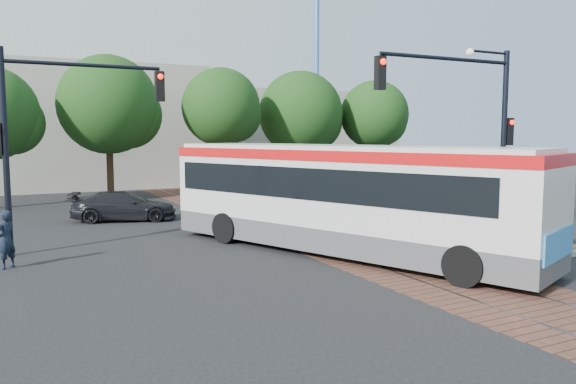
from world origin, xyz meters
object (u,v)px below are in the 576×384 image
object	(u,v)px
parked_car	(124,206)
officer	(6,240)
city_bus	(341,194)
traffic_island	(496,232)
signal_pole_left	(47,123)
signal_pole_main	(477,114)

from	to	relation	value
parked_car	officer	bearing A→B (deg)	165.08
city_bus	officer	size ratio (longest dim) A/B	7.78
city_bus	traffic_island	xyz separation A→B (m)	(5.54, -0.81, -1.46)
traffic_island	signal_pole_left	size ratio (longest dim) A/B	0.87
traffic_island	signal_pole_left	bearing A→B (deg)	159.64
city_bus	signal_pole_main	distance (m)	5.21
officer	parked_car	world-z (taller)	officer
signal_pole_left	officer	world-z (taller)	signal_pole_left
parked_car	signal_pole_left	bearing A→B (deg)	166.46
traffic_island	signal_pole_main	size ratio (longest dim) A/B	0.87
officer	signal_pole_left	bearing A→B (deg)	-168.56
city_bus	parked_car	size ratio (longest dim) A/B	2.89
parked_car	city_bus	bearing A→B (deg)	-137.47
traffic_island	officer	xyz separation A→B (m)	(-14.42, 3.19, 0.44)
signal_pole_main	officer	xyz separation A→B (m)	(-13.46, 3.10, -3.38)
city_bus	traffic_island	size ratio (longest dim) A/B	2.31
signal_pole_left	traffic_island	bearing A→B (deg)	-20.36
signal_pole_main	signal_pole_left	world-z (taller)	signal_pole_main
signal_pole_left	city_bus	bearing A→B (deg)	-28.08
city_bus	signal_pole_left	xyz separation A→B (m)	(-7.65, 4.08, 2.08)
parked_car	signal_pole_main	bearing A→B (deg)	-121.18
city_bus	officer	world-z (taller)	city_bus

